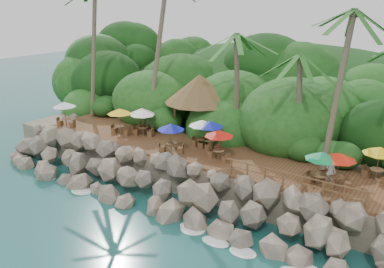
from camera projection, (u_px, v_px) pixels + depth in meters
The scene contains 12 objects.
ground at pixel (137, 213), 24.41m from camera, with size 140.00×140.00×0.00m, color #19514F.
land_base at pixel (253, 130), 36.68m from camera, with size 32.00×25.20×2.10m, color gray.
jungle_hill at pixel (283, 121), 42.92m from camera, with size 44.80×28.00×15.40m, color #143811.
seawall at pixel (157, 184), 25.62m from camera, with size 29.00×4.00×2.30m, color gray, non-canonical shape.
terrace at pixel (192, 150), 28.44m from camera, with size 26.00×5.00×0.20m, color brown.
jungle_foliage at pixel (248, 144), 36.22m from camera, with size 44.00×16.00×12.00m, color #143811, non-canonical shape.
foam_line at pixel (140, 210), 24.64m from camera, with size 25.20×0.80×0.06m.
palms at pixel (241, 14), 26.68m from camera, with size 30.73×6.90×12.89m.
palapa at pixel (200, 88), 31.06m from camera, with size 5.50×5.50×4.60m.
dining_clusters at pixel (198, 128), 27.40m from camera, with size 25.40×4.95×2.07m.
railing at pixel (293, 180), 22.01m from camera, with size 8.30×0.10×1.00m.
waiter at pixel (331, 172), 22.56m from camera, with size 0.58×0.38×1.59m, color white.
Camera 1 is at (14.84, -16.10, 12.27)m, focal length 37.65 mm.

